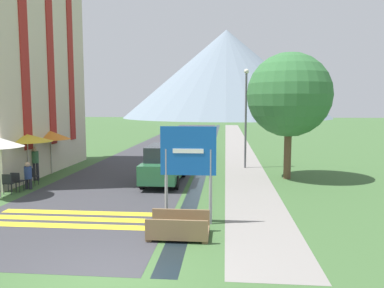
# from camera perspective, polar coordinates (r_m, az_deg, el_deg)

# --- Properties ---
(ground_plane) EXTENTS (160.00, 160.00, 0.00)m
(ground_plane) POSITION_cam_1_polar(r_m,az_deg,el_deg) (27.92, -0.04, -1.60)
(ground_plane) COLOR #3D6033
(road) EXTENTS (6.40, 60.00, 0.01)m
(road) POSITION_cam_1_polar(r_m,az_deg,el_deg) (38.07, -2.44, 0.45)
(road) COLOR #38383D
(road) RESTS_ON ground_plane
(footpath) EXTENTS (2.20, 60.00, 0.01)m
(footpath) POSITION_cam_1_polar(r_m,az_deg,el_deg) (37.76, 6.78, 0.37)
(footpath) COLOR gray
(footpath) RESTS_ON ground_plane
(drainage_channel) EXTENTS (0.60, 60.00, 0.00)m
(drainage_channel) POSITION_cam_1_polar(r_m,az_deg,el_deg) (37.76, 3.14, 0.40)
(drainage_channel) COLOR black
(drainage_channel) RESTS_ON ground_plane
(crosswalk_marking) EXTENTS (5.44, 1.84, 0.01)m
(crosswalk_marking) POSITION_cam_1_polar(r_m,az_deg,el_deg) (13.05, -17.91, -10.79)
(crosswalk_marking) COLOR yellow
(crosswalk_marking) RESTS_ON ground_plane
(mountain_distant) EXTENTS (57.29, 57.29, 24.22)m
(mountain_distant) POSITION_cam_1_polar(r_m,az_deg,el_deg) (106.56, 5.22, 10.56)
(mountain_distant) COLOR slate
(mountain_distant) RESTS_ON ground_plane
(hotel_building) EXTENTS (5.55, 10.04, 12.62)m
(hotel_building) POSITION_cam_1_polar(r_m,az_deg,el_deg) (23.08, -26.66, 12.98)
(hotel_building) COLOR beige
(hotel_building) RESTS_ON ground_plane
(road_sign) EXTENTS (1.73, 0.11, 3.06)m
(road_sign) POSITION_cam_1_polar(r_m,az_deg,el_deg) (11.55, -0.58, -2.49)
(road_sign) COLOR gray
(road_sign) RESTS_ON ground_plane
(footbridge) EXTENTS (1.70, 1.10, 0.65)m
(footbridge) POSITION_cam_1_polar(r_m,az_deg,el_deg) (10.81, -2.04, -12.81)
(footbridge) COLOR brown
(footbridge) RESTS_ON ground_plane
(parked_car_near) EXTENTS (1.71, 4.54, 1.82)m
(parked_car_near) POSITION_cam_1_polar(r_m,az_deg,el_deg) (17.82, -4.28, -3.04)
(parked_car_near) COLOR #28663D
(parked_car_near) RESTS_ON ground_plane
(parked_car_far) EXTENTS (1.73, 4.05, 1.82)m
(parked_car_far) POSITION_cam_1_polar(r_m,az_deg,el_deg) (27.44, -1.37, 0.17)
(parked_car_far) COLOR navy
(parked_car_far) RESTS_ON ground_plane
(cafe_chair_middle) EXTENTS (0.40, 0.40, 0.85)m
(cafe_chair_middle) POSITION_cam_1_polar(r_m,az_deg,el_deg) (18.64, -23.20, -4.35)
(cafe_chair_middle) COLOR #232328
(cafe_chair_middle) RESTS_ON ground_plane
(cafe_chair_near_left) EXTENTS (0.40, 0.40, 0.85)m
(cafe_chair_near_left) POSITION_cam_1_polar(r_m,az_deg,el_deg) (17.39, -26.20, -5.21)
(cafe_chair_near_left) COLOR #232328
(cafe_chair_near_left) RESTS_ON ground_plane
(cafe_chair_near_right) EXTENTS (0.40, 0.40, 0.85)m
(cafe_chair_near_right) POSITION_cam_1_polar(r_m,az_deg,el_deg) (17.64, -25.18, -5.01)
(cafe_chair_near_right) COLOR #232328
(cafe_chair_near_right) RESTS_ON ground_plane
(cafe_umbrella_middle_yellow) EXTENTS (2.32, 2.32, 2.33)m
(cafe_umbrella_middle_yellow) POSITION_cam_1_polar(r_m,az_deg,el_deg) (19.23, -23.83, 0.84)
(cafe_umbrella_middle_yellow) COLOR #B7B2A8
(cafe_umbrella_middle_yellow) RESTS_ON ground_plane
(cafe_umbrella_rear_orange) EXTENTS (2.10, 2.10, 2.31)m
(cafe_umbrella_rear_orange) POSITION_cam_1_polar(r_m,az_deg,el_deg) (21.36, -20.77, 1.27)
(cafe_umbrella_rear_orange) COLOR #B7B2A8
(cafe_umbrella_rear_orange) RESTS_ON ground_plane
(person_seated_near) EXTENTS (0.32, 0.32, 1.21)m
(person_seated_near) POSITION_cam_1_polar(r_m,az_deg,el_deg) (18.01, -23.71, -4.22)
(person_seated_near) COLOR #282833
(person_seated_near) RESTS_ON ground_plane
(person_standing_terrace) EXTENTS (0.32, 0.32, 1.65)m
(person_standing_terrace) POSITION_cam_1_polar(r_m,az_deg,el_deg) (19.84, -22.76, -2.42)
(person_standing_terrace) COLOR #282833
(person_standing_terrace) RESTS_ON ground_plane
(streetlamp) EXTENTS (0.28, 0.28, 5.75)m
(streetlamp) POSITION_cam_1_polar(r_m,az_deg,el_deg) (22.03, 8.21, 5.08)
(streetlamp) COLOR #515156
(streetlamp) RESTS_ON ground_plane
(tree_by_path) EXTENTS (4.15, 4.15, 6.27)m
(tree_by_path) POSITION_cam_1_polar(r_m,az_deg,el_deg) (19.17, 14.58, 7.24)
(tree_by_path) COLOR brown
(tree_by_path) RESTS_ON ground_plane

